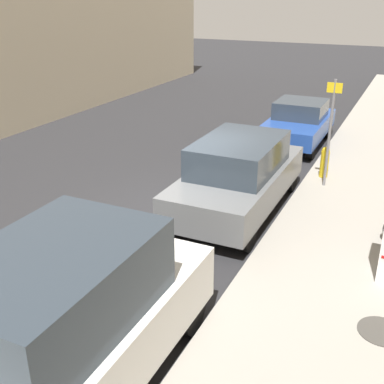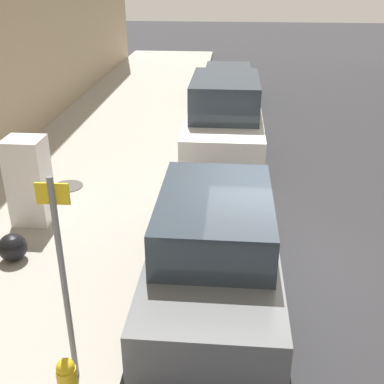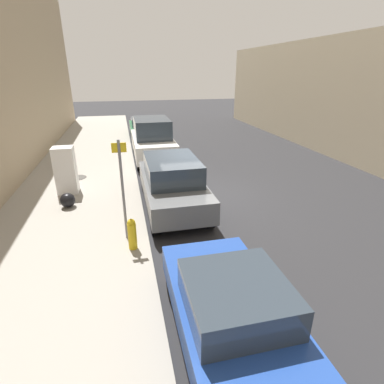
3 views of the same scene
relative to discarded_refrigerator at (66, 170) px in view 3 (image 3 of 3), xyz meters
name	(u,v)px [view 3 (image 3 of 3)]	position (x,y,z in m)	size (l,w,h in m)	color
ground_plane	(198,196)	(4.73, -1.07, -1.03)	(80.00, 80.00, 0.00)	#28282B
sidewalk_slab	(74,205)	(0.30, -1.07, -0.94)	(4.60, 44.00, 0.16)	#9E998E
discarded_refrigerator	(66,170)	(0.00, 0.00, 0.00)	(0.72, 0.64, 1.73)	white
manhole_cover	(78,178)	(0.13, 1.64, -0.85)	(0.70, 0.70, 0.02)	#47443F
street_sign_post	(122,186)	(2.03, -3.85, 0.64)	(0.36, 0.07, 2.70)	slate
fire_hydrant	(132,234)	(2.17, -4.45, -0.43)	(0.22, 0.22, 0.84)	gold
trash_bag	(68,200)	(0.17, -1.40, -0.62)	(0.49, 0.49, 0.49)	black
parked_hatchback_blue	(232,311)	(3.65, -7.65, -0.29)	(1.77, 3.83, 1.44)	#23479E
parked_suv_gray	(172,183)	(3.65, -1.80, -0.14)	(1.91, 4.62, 1.73)	slate
parked_van_white	(152,139)	(3.65, 4.45, 0.03)	(1.99, 4.82, 2.14)	silver
parked_sedan_green	(144,127)	(3.65, 10.27, -0.32)	(1.88, 4.49, 1.38)	#1E6038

